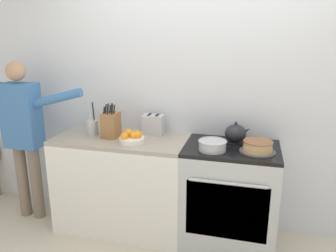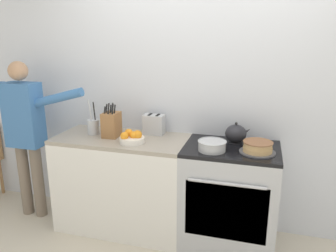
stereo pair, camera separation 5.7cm
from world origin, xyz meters
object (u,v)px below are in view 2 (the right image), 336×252
object	(u,v)px
utensil_crock	(93,126)
fruit_bowl	(132,138)
tea_kettle	(236,134)
person_baker	(26,128)
knife_block	(111,124)
toaster	(154,124)
stove_range	(229,196)
mixing_bowl	(212,146)
layer_cake	(258,147)

from	to	relation	value
utensil_crock	fruit_bowl	size ratio (longest dim) A/B	1.51
tea_kettle	person_baker	xyz separation A→B (m)	(-1.99, -0.20, -0.05)
knife_block	toaster	size ratio (longest dim) A/B	1.54
stove_range	tea_kettle	distance (m)	0.55
fruit_bowl	toaster	distance (m)	0.32
person_baker	mixing_bowl	bearing A→B (deg)	8.99
layer_cake	utensil_crock	distance (m)	1.50
knife_block	fruit_bowl	size ratio (longest dim) A/B	1.48
stove_range	toaster	bearing A→B (deg)	165.72
stove_range	utensil_crock	xyz separation A→B (m)	(-1.29, 0.03, 0.53)
toaster	person_baker	xyz separation A→B (m)	(-1.23, -0.25, -0.06)
tea_kettle	mixing_bowl	world-z (taller)	tea_kettle
mixing_bowl	layer_cake	bearing A→B (deg)	8.55
layer_cake	mixing_bowl	size ratio (longest dim) A/B	1.23
stove_range	knife_block	xyz separation A→B (m)	(-1.09, 0.00, 0.57)
toaster	stove_range	bearing A→B (deg)	-14.28
layer_cake	fruit_bowl	world-z (taller)	fruit_bowl
layer_cake	toaster	size ratio (longest dim) A/B	1.37
knife_block	fruit_bowl	world-z (taller)	knife_block
utensil_crock	fruit_bowl	world-z (taller)	utensil_crock
tea_kettle	layer_cake	bearing A→B (deg)	-49.17
knife_block	person_baker	distance (m)	0.89
stove_range	knife_block	bearing A→B (deg)	179.85
stove_range	mixing_bowl	xyz separation A→B (m)	(-0.15, -0.12, 0.49)
layer_cake	fruit_bowl	bearing A→B (deg)	-177.84
utensil_crock	toaster	size ratio (longest dim) A/B	1.57
layer_cake	knife_block	bearing A→B (deg)	176.74
knife_block	toaster	distance (m)	0.39
fruit_bowl	mixing_bowl	bearing A→B (deg)	-1.12
stove_range	utensil_crock	distance (m)	1.39
mixing_bowl	toaster	world-z (taller)	toaster
knife_block	person_baker	xyz separation A→B (m)	(-0.88, -0.06, -0.08)
utensil_crock	toaster	distance (m)	0.57
mixing_bowl	utensil_crock	size ratio (longest dim) A/B	0.71
stove_range	person_baker	bearing A→B (deg)	-178.33
toaster	person_baker	distance (m)	1.26
fruit_bowl	layer_cake	bearing A→B (deg)	2.16
layer_cake	tea_kettle	world-z (taller)	tea_kettle
mixing_bowl	fruit_bowl	distance (m)	0.70
stove_range	mixing_bowl	world-z (taller)	mixing_bowl
utensil_crock	person_baker	size ratio (longest dim) A/B	0.21
tea_kettle	person_baker	world-z (taller)	person_baker
tea_kettle	toaster	bearing A→B (deg)	176.82
tea_kettle	toaster	size ratio (longest dim) A/B	1.08
knife_block	fruit_bowl	distance (m)	0.28
stove_range	person_baker	xyz separation A→B (m)	(-1.97, -0.06, 0.48)
stove_range	tea_kettle	xyz separation A→B (m)	(0.02, 0.15, 0.53)
tea_kettle	fruit_bowl	bearing A→B (deg)	-163.44
tea_kettle	utensil_crock	xyz separation A→B (m)	(-1.31, -0.12, -0.00)
stove_range	layer_cake	xyz separation A→B (m)	(0.21, -0.07, 0.50)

